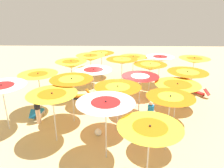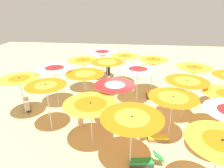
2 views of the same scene
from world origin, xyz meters
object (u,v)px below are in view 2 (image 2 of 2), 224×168
at_px(beach_umbrella_18, 46,88).
at_px(beach_umbrella_2, 153,62).
at_px(beach_umbrella_15, 221,146).
at_px(beach_umbrella_7, 138,72).
at_px(beach_umbrella_19, 20,81).
at_px(lounger_1, 144,161).
at_px(beach_umbrella_8, 107,64).
at_px(lounger_4, 117,81).
at_px(lounger_5, 150,94).
at_px(beachgoer_0, 80,112).
at_px(beach_umbrella_14, 55,71).
at_px(lounger_3, 27,106).
at_px(beach_ball, 85,101).
at_px(beach_umbrella_3, 125,58).
at_px(beach_umbrella_12, 115,88).
at_px(beach_umbrella_16, 132,122).
at_px(beach_umbrella_17, 91,107).
at_px(beach_umbrella_11, 173,101).
at_px(beach_umbrella_9, 83,62).
at_px(beach_umbrella_4, 102,54).
at_px(beach_umbrella_13, 85,76).
at_px(beach_umbrella_6, 187,84).
at_px(beach_umbrella_1, 194,70).
at_px(beachgoer_1, 108,74).
at_px(lounger_2, 156,137).

bearing_deg(beach_umbrella_18, beach_umbrella_2, -46.61).
bearing_deg(beach_umbrella_15, beach_umbrella_7, 19.06).
height_order(beach_umbrella_19, lounger_1, beach_umbrella_19).
xyz_separation_m(beach_umbrella_8, lounger_4, (2.13, -0.46, -2.02)).
relative_size(lounger_5, beachgoer_0, 0.73).
bearing_deg(beach_umbrella_14, lounger_3, 109.76).
bearing_deg(beach_ball, beach_umbrella_7, -81.24).
relative_size(beach_umbrella_3, beach_umbrella_12, 1.01).
bearing_deg(beach_umbrella_18, beach_umbrella_16, -115.64).
bearing_deg(beach_umbrella_17, beachgoer_0, 32.78).
distance_m(beach_umbrella_11, lounger_4, 7.42).
relative_size(beach_umbrella_2, beach_umbrella_14, 1.01).
xyz_separation_m(beach_umbrella_9, beach_umbrella_18, (-4.81, 0.50, 0.14)).
relative_size(beach_umbrella_4, beachgoer_0, 1.48).
height_order(beach_umbrella_13, beach_umbrella_17, beach_umbrella_13).
bearing_deg(beach_umbrella_15, beachgoer_0, 54.85).
bearing_deg(beach_umbrella_3, beach_ball, 145.99).
relative_size(beach_umbrella_11, beach_umbrella_12, 0.97).
bearing_deg(beach_umbrella_4, lounger_4, -126.78).
bearing_deg(beach_umbrella_15, beach_umbrella_6, -2.26).
xyz_separation_m(beach_umbrella_2, beach_umbrella_15, (-8.09, -1.26, -0.02)).
bearing_deg(beach_umbrella_17, beach_umbrella_19, 64.96).
height_order(beach_umbrella_13, beach_umbrella_15, beach_umbrella_15).
bearing_deg(beach_umbrella_19, beach_umbrella_17, -115.04).
xyz_separation_m(beach_umbrella_1, beach_umbrella_13, (-1.97, 6.34, 0.08)).
height_order(beach_umbrella_7, lounger_3, beach_umbrella_7).
relative_size(beach_umbrella_8, beach_umbrella_13, 1.01).
bearing_deg(beach_umbrella_12, lounger_4, 4.06).
height_order(beach_umbrella_8, beach_umbrella_18, beach_umbrella_18).
bearing_deg(beach_umbrella_17, lounger_3, 58.80).
relative_size(beach_umbrella_18, beach_umbrella_19, 1.07).
bearing_deg(beach_umbrella_19, beach_umbrella_12, -92.44).
xyz_separation_m(beach_umbrella_12, lounger_4, (5.61, 0.40, -1.92)).
relative_size(beach_umbrella_18, beach_ball, 7.51).
distance_m(beach_umbrella_6, lounger_5, 3.61).
bearing_deg(beach_umbrella_15, lounger_3, 60.47).
distance_m(beach_umbrella_6, beach_ball, 6.18).
xyz_separation_m(lounger_3, beach_ball, (1.08, -3.30, -0.03)).
relative_size(beach_umbrella_4, beach_umbrella_6, 1.02).
distance_m(beach_umbrella_3, lounger_4, 2.01).
xyz_separation_m(beach_umbrella_7, lounger_4, (3.00, 1.53, -1.88)).
distance_m(beach_umbrella_2, beach_umbrella_6, 3.54).
relative_size(beach_umbrella_4, beach_umbrella_7, 1.02).
height_order(beach_umbrella_12, beachgoer_1, beach_umbrella_12).
relative_size(lounger_1, beachgoer_1, 0.80).
distance_m(beachgoer_1, beach_ball, 3.46).
distance_m(beach_umbrella_6, lounger_2, 3.19).
bearing_deg(beach_umbrella_13, beach_umbrella_16, -146.15).
relative_size(beach_umbrella_11, beach_umbrella_14, 0.90).
distance_m(beach_umbrella_7, beach_umbrella_12, 2.85).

